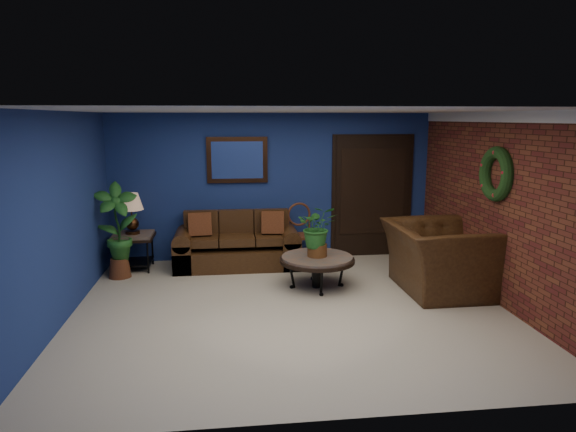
{
  "coord_description": "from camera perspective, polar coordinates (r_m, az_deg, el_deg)",
  "views": [
    {
      "loc": [
        -0.78,
        -6.21,
        2.42
      ],
      "look_at": [
        0.03,
        0.55,
        1.11
      ],
      "focal_mm": 32.0,
      "sensor_mm": 36.0,
      "label": 1
    }
  ],
  "objects": [
    {
      "name": "wall_right_brick",
      "position": [
        7.24,
        22.47,
        0.75
      ],
      "size": [
        0.04,
        5.0,
        2.5
      ],
      "primitive_type": "cube",
      "color": "brown",
      "rests_on": "ground"
    },
    {
      "name": "armchair",
      "position": [
        7.54,
        16.35,
        -4.5
      ],
      "size": [
        1.3,
        1.48,
        0.95
      ],
      "primitive_type": "imported",
      "rotation": [
        0.0,
        0.0,
        1.58
      ],
      "color": "#462B14",
      "rests_on": "ground"
    },
    {
      "name": "floor",
      "position": [
        6.71,
        0.32,
        -10.26
      ],
      "size": [
        5.5,
        5.5,
        0.0
      ],
      "primitive_type": "plane",
      "color": "beige",
      "rests_on": "ground"
    },
    {
      "name": "coffee_plant",
      "position": [
        7.29,
        3.28,
        -1.39
      ],
      "size": [
        0.61,
        0.55,
        0.74
      ],
      "color": "brown",
      "rests_on": "coffee_table"
    },
    {
      "name": "tall_plant",
      "position": [
        8.19,
        -18.46,
        -1.15
      ],
      "size": [
        0.72,
        0.57,
        1.47
      ],
      "color": "brown",
      "rests_on": "ground"
    },
    {
      "name": "crown_molding",
      "position": [
        7.13,
        22.95,
        10.12
      ],
      "size": [
        0.03,
        5.0,
        0.14
      ],
      "primitive_type": "cube",
      "color": "white",
      "rests_on": "wall_right_brick"
    },
    {
      "name": "wreath",
      "position": [
        7.2,
        22.11,
        4.34
      ],
      "size": [
        0.16,
        0.72,
        0.72
      ],
      "primitive_type": "torus",
      "rotation": [
        0.0,
        1.57,
        0.0
      ],
      "color": "black",
      "rests_on": "wall_right_brick"
    },
    {
      "name": "end_table",
      "position": [
        8.62,
        -16.82,
        -2.78
      ],
      "size": [
        0.65,
        0.65,
        0.59
      ],
      "color": "#514B47",
      "rests_on": "ground"
    },
    {
      "name": "closet_door",
      "position": [
        9.15,
        9.31,
        2.12
      ],
      "size": [
        1.44,
        0.06,
        2.18
      ],
      "primitive_type": "cube",
      "color": "black",
      "rests_on": "wall_back"
    },
    {
      "name": "ceiling",
      "position": [
        6.26,
        0.34,
        11.62
      ],
      "size": [
        5.5,
        5.0,
        0.02
      ],
      "primitive_type": "cube",
      "color": "silver",
      "rests_on": "wall_back"
    },
    {
      "name": "table_lamp",
      "position": [
        8.52,
        -17.02,
        0.8
      ],
      "size": [
        0.38,
        0.38,
        0.63
      ],
      "color": "#3C2111",
      "rests_on": "end_table"
    },
    {
      "name": "wall_back",
      "position": [
        8.82,
        -1.71,
        3.25
      ],
      "size": [
        5.5,
        0.04,
        2.5
      ],
      "primitive_type": "cube",
      "color": "navy",
      "rests_on": "ground"
    },
    {
      "name": "wall_mirror",
      "position": [
        8.7,
        -5.66,
        6.21
      ],
      "size": [
        1.02,
        0.06,
        0.77
      ],
      "primitive_type": "cube",
      "color": "#3C2111",
      "rests_on": "wall_back"
    },
    {
      "name": "side_chair",
      "position": [
        8.62,
        1.4,
        -1.5
      ],
      "size": [
        0.47,
        0.47,
        1.01
      ],
      "rotation": [
        0.0,
        0.0,
        0.1
      ],
      "color": "brown",
      "rests_on": "ground"
    },
    {
      "name": "wall_left",
      "position": [
        6.62,
        -24.02,
        -0.25
      ],
      "size": [
        0.04,
        5.0,
        2.5
      ],
      "primitive_type": "cube",
      "color": "navy",
      "rests_on": "ground"
    },
    {
      "name": "sofa",
      "position": [
        8.55,
        -5.69,
        -3.53
      ],
      "size": [
        2.03,
        0.88,
        0.91
      ],
      "color": "#462B14",
      "rests_on": "ground"
    },
    {
      "name": "coffee_table",
      "position": [
        7.41,
        3.25,
        -4.92
      ],
      "size": [
        1.08,
        1.08,
        0.46
      ],
      "rotation": [
        0.0,
        0.0,
        -0.13
      ],
      "color": "#514B47",
      "rests_on": "ground"
    },
    {
      "name": "floor_plant",
      "position": [
        7.66,
        17.61,
        -4.76
      ],
      "size": [
        0.43,
        0.37,
        0.81
      ],
      "color": "brown",
      "rests_on": "ground"
    }
  ]
}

